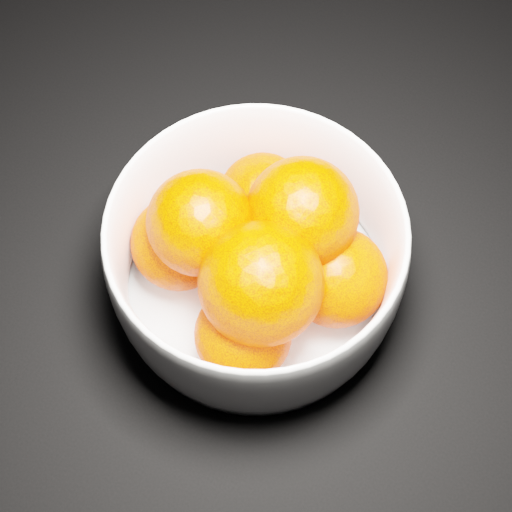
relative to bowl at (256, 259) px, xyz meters
The scene contains 3 objects.
ground 0.36m from the bowl, 135.00° to the left, with size 3.00×3.00×0.00m, color black.
bowl is the anchor object (origin of this frame).
orange_pile 0.02m from the bowl, 25.21° to the right, with size 0.21×0.19×0.13m.
Camera 1 is at (0.40, -0.47, 0.57)m, focal length 50.00 mm.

